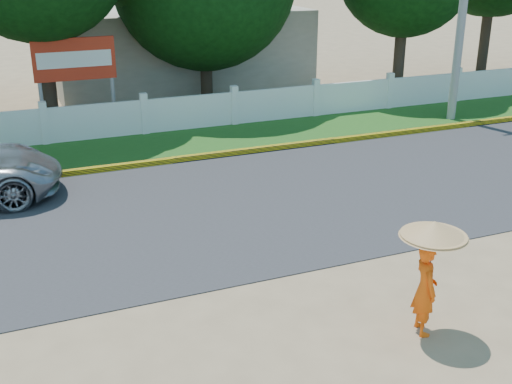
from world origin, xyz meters
TOP-DOWN VIEW (x-y plane):
  - ground at (0.00, 0.00)m, footprint 120.00×120.00m
  - road at (0.00, 4.50)m, footprint 60.00×7.00m
  - grass_verge at (0.00, 9.75)m, footprint 60.00×3.50m
  - curb at (0.00, 8.05)m, footprint 40.00×0.18m
  - fence at (0.00, 11.20)m, footprint 40.00×0.10m
  - building_near at (3.00, 18.00)m, footprint 10.00×6.00m
  - utility_pole at (10.11, 9.05)m, footprint 0.28×0.28m
  - monk_with_parasol at (1.39, -1.36)m, footprint 1.01×1.01m
  - billboard at (-1.83, 12.30)m, footprint 2.50×0.13m

SIDE VIEW (x-z plane):
  - ground at x=0.00m, z-range 0.00..0.00m
  - road at x=0.00m, z-range 0.00..0.02m
  - grass_verge at x=0.00m, z-range 0.00..0.03m
  - curb at x=0.00m, z-range 0.00..0.16m
  - fence at x=0.00m, z-range 0.00..1.10m
  - monk_with_parasol at x=1.39m, z-range 0.28..2.11m
  - building_near at x=3.00m, z-range 0.00..3.20m
  - billboard at x=-1.83m, z-range 0.67..3.62m
  - utility_pole at x=10.11m, z-range 0.00..7.37m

